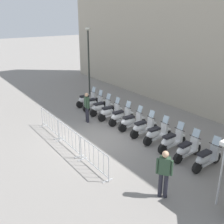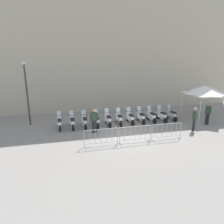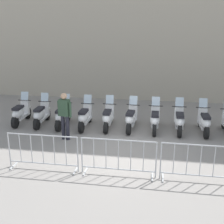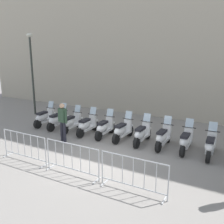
% 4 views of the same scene
% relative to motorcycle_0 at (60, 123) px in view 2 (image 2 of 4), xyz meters
% --- Properties ---
extents(ground_plane, '(120.00, 120.00, 0.00)m').
position_rel_motorcycle_0_xyz_m(ground_plane, '(4.58, -2.16, -0.45)').
color(ground_plane, gray).
extents(building_facade, '(28.06, 3.21, 12.37)m').
position_rel_motorcycle_0_xyz_m(building_facade, '(4.80, 5.72, 5.73)').
color(building_facade, '#B2A893').
rests_on(building_facade, ground).
extents(motorcycle_0, '(0.56, 1.72, 1.24)m').
position_rel_motorcycle_0_xyz_m(motorcycle_0, '(0.00, 0.00, 0.00)').
color(motorcycle_0, black).
rests_on(motorcycle_0, ground).
extents(motorcycle_1, '(0.56, 1.72, 1.24)m').
position_rel_motorcycle_0_xyz_m(motorcycle_1, '(0.93, -0.07, 0.00)').
color(motorcycle_1, black).
rests_on(motorcycle_1, ground).
extents(motorcycle_2, '(0.56, 1.72, 1.24)m').
position_rel_motorcycle_0_xyz_m(motorcycle_2, '(1.85, -0.14, 0.00)').
color(motorcycle_2, black).
rests_on(motorcycle_2, ground).
extents(motorcycle_3, '(0.56, 1.72, 1.24)m').
position_rel_motorcycle_0_xyz_m(motorcycle_3, '(2.78, -0.16, 0.00)').
color(motorcycle_3, black).
rests_on(motorcycle_3, ground).
extents(motorcycle_4, '(0.56, 1.72, 1.24)m').
position_rel_motorcycle_0_xyz_m(motorcycle_4, '(3.71, -0.11, 0.00)').
color(motorcycle_4, black).
rests_on(motorcycle_4, ground).
extents(motorcycle_5, '(0.56, 1.73, 1.24)m').
position_rel_motorcycle_0_xyz_m(motorcycle_5, '(4.63, -0.12, 0.00)').
color(motorcycle_5, black).
rests_on(motorcycle_5, ground).
extents(motorcycle_6, '(0.56, 1.72, 1.24)m').
position_rel_motorcycle_0_xyz_m(motorcycle_6, '(5.56, -0.15, 0.00)').
color(motorcycle_6, black).
rests_on(motorcycle_6, ground).
extents(motorcycle_7, '(0.56, 1.72, 1.24)m').
position_rel_motorcycle_0_xyz_m(motorcycle_7, '(6.49, -0.14, 0.00)').
color(motorcycle_7, black).
rests_on(motorcycle_7, ground).
extents(motorcycle_8, '(0.56, 1.72, 1.24)m').
position_rel_motorcycle_0_xyz_m(motorcycle_8, '(7.42, -0.16, 0.00)').
color(motorcycle_8, black).
rests_on(motorcycle_8, ground).
extents(motorcycle_9, '(0.56, 1.72, 1.24)m').
position_rel_motorcycle_0_xyz_m(motorcycle_9, '(8.35, -0.25, 0.00)').
color(motorcycle_9, black).
rests_on(motorcycle_9, ground).
extents(motorcycle_10, '(0.56, 1.72, 1.24)m').
position_rel_motorcycle_0_xyz_m(motorcycle_10, '(9.28, -0.22, 0.00)').
color(motorcycle_10, black).
rests_on(motorcycle_10, ground).
extents(barrier_segment_0, '(2.09, 0.50, 1.07)m').
position_rel_motorcycle_0_xyz_m(barrier_segment_0, '(2.36, -3.70, 0.07)').
color(barrier_segment_0, '#B2B5B7').
rests_on(barrier_segment_0, ground).
extents(barrier_segment_1, '(2.09, 0.50, 1.07)m').
position_rel_motorcycle_0_xyz_m(barrier_segment_1, '(4.53, -3.76, 0.07)').
color(barrier_segment_1, '#B2B5B7').
rests_on(barrier_segment_1, ground).
extents(barrier_segment_2, '(2.09, 0.50, 1.07)m').
position_rel_motorcycle_0_xyz_m(barrier_segment_2, '(6.70, -3.82, 0.07)').
color(barrier_segment_2, '#B2B5B7').
rests_on(barrier_segment_2, ground).
extents(street_lamp, '(0.36, 0.36, 4.90)m').
position_rel_motorcycle_0_xyz_m(street_lamp, '(-2.26, 1.64, 2.57)').
color(street_lamp, '#2D332D').
rests_on(street_lamp, ground).
extents(officer_near_row_end, '(0.54, 0.30, 1.73)m').
position_rel_motorcycle_0_xyz_m(officer_near_row_end, '(2.35, -1.43, 0.53)').
color(officer_near_row_end, '#23232D').
rests_on(officer_near_row_end, ground).
extents(officer_mid_plaza, '(0.29, 0.54, 1.73)m').
position_rel_motorcycle_0_xyz_m(officer_mid_plaza, '(11.34, -2.00, 0.53)').
color(officer_mid_plaza, '#23232D').
rests_on(officer_mid_plaza, ground).
extents(officer_by_barriers, '(0.46, 0.39, 1.73)m').
position_rel_motorcycle_0_xyz_m(officer_by_barriers, '(9.45, -2.87, 0.53)').
color(officer_by_barriers, '#23232D').
rests_on(officer_by_barriers, ground).
extents(canopy_tent, '(2.76, 2.76, 2.91)m').
position_rel_motorcycle_0_xyz_m(canopy_tent, '(12.01, -0.52, 2.06)').
color(canopy_tent, silver).
rests_on(canopy_tent, ground).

